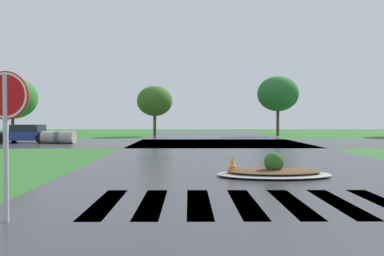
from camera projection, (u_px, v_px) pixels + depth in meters
asphalt_roadway at (252, 170)px, 13.45m from camera, size 11.15×80.00×0.01m
asphalt_cross_road at (219, 143)px, 28.13m from camera, size 90.00×10.04×0.01m
crosswalk_stripes at (292, 203)px, 8.23m from camera, size 7.65×2.98×0.01m
stop_sign at (5, 110)px, 6.67m from camera, size 0.76×0.11×2.38m
median_island at (274, 172)px, 12.02m from camera, size 3.22×1.92×0.68m
car_blue_compact at (27, 134)px, 28.75m from camera, size 4.03×2.22×1.21m
drainage_pipe_stack at (58, 137)px, 27.66m from camera, size 2.28×1.15×0.80m
traffic_cone at (232, 167)px, 12.11m from camera, size 0.36×0.36×0.54m
background_treeline at (200, 97)px, 39.09m from camera, size 40.68×4.85×5.53m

